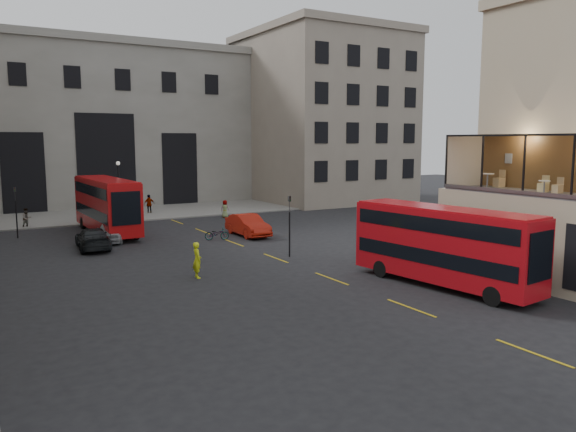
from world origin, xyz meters
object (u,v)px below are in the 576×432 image
bus_far (106,203)px  car_c (93,239)px  pedestrian_b (94,217)px  cafe_table_far (487,179)px  bicycle (217,234)px  cafe_table_mid (544,185)px  traffic_light_near (290,218)px  cafe_chair_d (499,182)px  cyclist (197,260)px  car_a (112,230)px  street_lamp_b (119,194)px  bus_near (443,243)px  pedestrian_a (27,218)px  cafe_chair_b (543,187)px  pedestrian_c (149,204)px  car_b (248,225)px  traffic_light_far (16,206)px  cafe_chair_c (558,188)px

bus_far → car_c: bus_far is taller
pedestrian_b → cafe_table_far: cafe_table_far is taller
bus_far → pedestrian_b: 4.14m
bicycle → cafe_table_mid: bearing=-138.5°
traffic_light_near → cafe_chair_d: (8.62, -8.50, 2.47)m
cyclist → cafe_table_far: 16.07m
car_a → cafe_chair_d: cafe_chair_d is taller
street_lamp_b → bus_near: bearing=-76.2°
traffic_light_near → pedestrian_a: size_ratio=2.30×
bus_near → pedestrian_b: size_ratio=6.03×
cafe_table_far → cafe_chair_b: 2.82m
bus_far → pedestrian_c: bearing=58.0°
bus_far → car_a: (-0.46, -3.48, -1.63)m
cafe_table_far → car_c: bearing=133.6°
car_b → pedestrian_a: pedestrian_a is taller
car_a → pedestrian_b: (0.24, 7.30, 0.06)m
traffic_light_near → traffic_light_far: size_ratio=1.00×
cyclist → cafe_chair_b: cafe_chair_b is taller
car_c → cafe_chair_b: size_ratio=5.81×
street_lamp_b → pedestrian_a: size_ratio=3.22×
traffic_light_near → pedestrian_b: 20.19m
car_c → cafe_chair_d: (18.66, -17.28, 4.19)m
cafe_chair_c → pedestrian_c: bearing=104.5°
cyclist → pedestrian_c: same height
traffic_light_far → street_lamp_b: 10.82m
car_a → pedestrian_b: pedestrian_b is taller
cafe_chair_b → street_lamp_b: bearing=111.2°
bus_near → pedestrian_c: (-4.32, 34.78, -1.26)m
bus_near → cafe_chair_d: bearing=14.9°
car_b → cafe_table_mid: bearing=-74.1°
bus_near → cyclist: size_ratio=5.27×
cafe_table_mid → traffic_light_far: bearing=126.1°
bus_near → bicycle: bearing=103.9°
pedestrian_b → cafe_table_mid: (14.83, -31.03, 4.21)m
bus_near → cafe_table_far: cafe_table_far is taller
cafe_table_mid → cyclist: bearing=143.1°
bus_far → cafe_chair_b: size_ratio=12.88×
pedestrian_b → cafe_table_mid: cafe_table_mid is taller
cyclist → cafe_chair_d: cafe_chair_d is taller
bus_far → cafe_chair_c: (15.90, -27.05, 2.43)m
traffic_light_near → pedestrian_c: 24.83m
traffic_light_near → cafe_table_far: cafe_table_far is taller
pedestrian_b → cafe_chair_d: cafe_chair_d is taller
traffic_light_far → cafe_chair_c: cafe_chair_c is taller
traffic_light_near → car_a: traffic_light_near is taller
traffic_light_near → pedestrian_a: 24.57m
pedestrian_b → pedestrian_c: bearing=-21.3°
cafe_table_far → cafe_table_mid: bearing=-92.0°
bicycle → traffic_light_far: bearing=75.7°
street_lamp_b → cafe_table_far: size_ratio=6.31×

